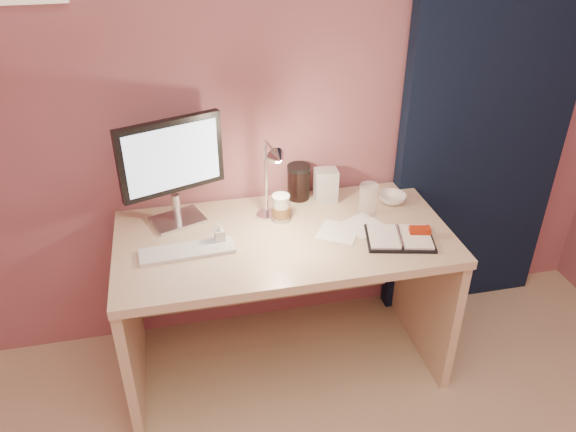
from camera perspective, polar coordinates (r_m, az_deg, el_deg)
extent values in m
plane|color=#AF6577|center=(2.46, -2.31, 13.01)|extent=(3.50, 0.00, 3.50)
cube|color=black|center=(2.83, 19.81, 10.43)|extent=(0.85, 0.08, 2.20)
cube|color=beige|center=(2.36, -0.40, -2.31)|extent=(1.40, 0.70, 0.04)
cube|color=beige|center=(2.56, -15.68, -10.87)|extent=(0.04, 0.66, 0.69)
cube|color=beige|center=(2.77, 13.60, -6.89)|extent=(0.04, 0.66, 0.69)
cube|color=beige|center=(2.81, -1.80, -3.99)|extent=(1.32, 0.03, 0.55)
cube|color=silver|center=(2.49, -11.12, -0.39)|extent=(0.26, 0.22, 0.01)
cylinder|color=silver|center=(2.45, -11.27, 0.93)|extent=(0.04, 0.04, 0.12)
cube|color=black|center=(2.34, -11.87, 6.03)|extent=(0.43, 0.18, 0.31)
cube|color=#BBD7FE|center=(2.32, -12.09, 5.72)|extent=(0.37, 0.14, 0.27)
cube|color=silver|center=(2.28, -10.20, -3.51)|extent=(0.38, 0.13, 0.02)
cube|color=black|center=(2.36, 11.27, -2.26)|extent=(0.31, 0.26, 0.01)
cube|color=white|center=(2.35, 9.69, -2.06)|extent=(0.16, 0.20, 0.01)
cube|color=white|center=(2.37, 12.87, -2.07)|extent=(0.16, 0.20, 0.01)
cube|color=#BA2E0F|center=(2.39, 13.25, -1.41)|extent=(0.09, 0.06, 0.02)
cube|color=white|center=(2.43, 7.60, -0.94)|extent=(0.21, 0.21, 0.00)
cube|color=white|center=(2.38, 5.15, -1.62)|extent=(0.22, 0.22, 0.00)
cylinder|color=silver|center=(2.42, -0.72, 0.68)|extent=(0.07, 0.07, 0.12)
cylinder|color=brown|center=(2.42, -0.72, 0.50)|extent=(0.08, 0.08, 0.05)
cylinder|color=silver|center=(2.39, -0.73, 1.99)|extent=(0.08, 0.08, 0.01)
cylinder|color=white|center=(2.49, 8.15, 1.68)|extent=(0.08, 0.08, 0.14)
imported|color=white|center=(2.62, 10.55, 1.77)|extent=(0.14, 0.14, 0.04)
imported|color=silver|center=(2.29, -6.95, -1.77)|extent=(0.04, 0.05, 0.09)
cylinder|color=black|center=(2.59, 1.09, 3.31)|extent=(0.10, 0.10, 0.15)
cube|color=silver|center=(2.58, 3.87, 3.15)|extent=(0.11, 0.09, 0.15)
cylinder|color=silver|center=(2.48, -2.15, 0.10)|extent=(0.09, 0.09, 0.02)
cylinder|color=silver|center=(2.39, -2.23, 3.77)|extent=(0.01, 0.01, 0.34)
cone|color=silver|center=(2.17, -2.09, 5.72)|extent=(0.08, 0.07, 0.07)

